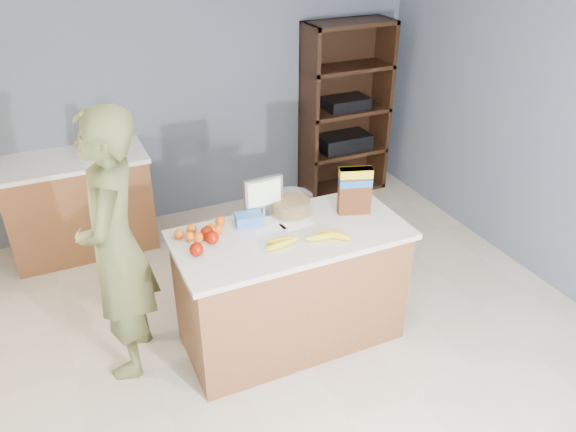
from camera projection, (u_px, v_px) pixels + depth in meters
name	position (u px, v px, depth m)	size (l,w,h in m)	color
floor	(309.00, 363.00, 3.92)	(4.50, 5.00, 0.02)	beige
walls	(314.00, 142.00, 3.11)	(4.52, 5.02, 2.51)	slate
counter_peninsula	(291.00, 291.00, 3.95)	(1.56, 0.76, 0.90)	brown
back_cabinet	(80.00, 204.00, 5.01)	(1.24, 0.62, 0.90)	brown
shelving_unit	(343.00, 112.00, 5.91)	(0.90, 0.40, 1.80)	black
person	(116.00, 248.00, 3.51)	(0.67, 0.44, 1.84)	brown
knife_block	(89.00, 142.00, 4.78)	(0.12, 0.10, 0.31)	tan
envelopes	(283.00, 227.00, 3.77)	(0.43, 0.15, 0.00)	white
bananas	(305.00, 239.00, 3.60)	(0.58, 0.22, 0.05)	yellow
apples	(205.00, 240.00, 3.55)	(0.22, 0.25, 0.09)	#971001
oranges	(203.00, 231.00, 3.66)	(0.37, 0.22, 0.07)	orange
blue_carton	(249.00, 219.00, 3.79)	(0.18, 0.12, 0.08)	blue
salad_bowl	(291.00, 205.00, 3.93)	(0.30, 0.30, 0.13)	#267219
tv	(263.00, 194.00, 3.85)	(0.28, 0.12, 0.28)	silver
cereal_box	(355.00, 188.00, 3.86)	(0.24, 0.15, 0.34)	#592B14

